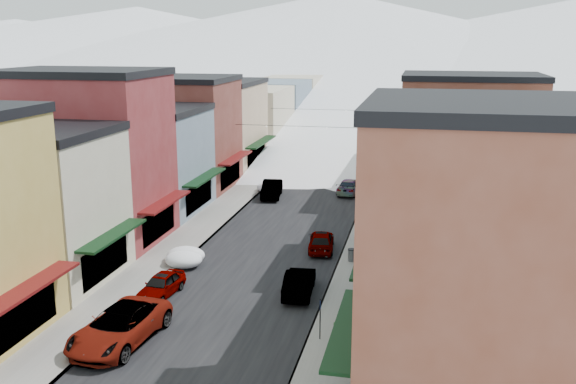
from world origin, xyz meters
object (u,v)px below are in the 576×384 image
at_px(car_white_suv, 119,326).
at_px(car_silver_sedan, 161,285).
at_px(streetlamp_near, 365,197).
at_px(car_dark_hatch, 272,189).
at_px(car_green_sedan, 299,282).
at_px(trash_can, 351,255).

distance_m(car_white_suv, car_silver_sedan, 6.02).
height_order(car_silver_sedan, streetlamp_near, streetlamp_near).
bearing_deg(streetlamp_near, car_silver_sedan, -124.66).
xyz_separation_m(car_silver_sedan, car_dark_hatch, (0.79, 24.19, 0.13)).
bearing_deg(car_dark_hatch, car_green_sedan, -80.04).
distance_m(car_green_sedan, trash_can, 6.34).
height_order(car_dark_hatch, trash_can, car_dark_hatch).
height_order(car_silver_sedan, car_green_sedan, car_green_sedan).
distance_m(car_silver_sedan, car_dark_hatch, 24.20).
xyz_separation_m(car_silver_sedan, streetlamp_near, (10.35, 14.98, 2.12)).
xyz_separation_m(car_silver_sedan, car_green_sedan, (7.80, 1.91, 0.08)).
bearing_deg(car_silver_sedan, car_green_sedan, 19.78).
distance_m(car_silver_sedan, streetlamp_near, 18.33).
distance_m(car_silver_sedan, car_green_sedan, 8.03).
relative_size(car_white_suv, car_silver_sedan, 1.62).
bearing_deg(car_white_suv, streetlamp_near, 70.31).
bearing_deg(car_green_sedan, car_white_suv, 42.34).
relative_size(car_white_suv, streetlamp_near, 1.51).
xyz_separation_m(car_dark_hatch, streetlamp_near, (9.56, -9.21, 1.99)).
xyz_separation_m(car_white_suv, trash_can, (9.80, 13.79, -0.30)).
xyz_separation_m(car_dark_hatch, trash_can, (9.39, -16.40, -0.21)).
xyz_separation_m(car_green_sedan, streetlamp_near, (2.55, 13.07, 2.04)).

